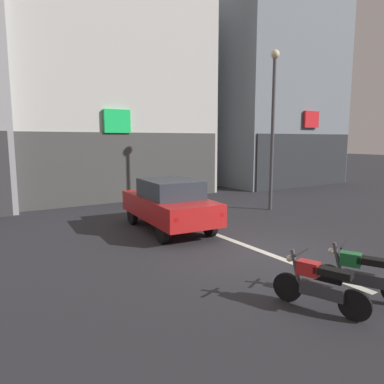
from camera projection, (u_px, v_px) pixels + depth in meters
ground_plane at (264, 252)px, 9.31m from camera, size 120.00×120.00×0.00m
lane_centre_line at (157, 213)px, 14.31m from camera, size 0.20×18.00×0.01m
building_mid_block at (94, 75)px, 19.02m from camera, size 10.90×7.57×12.57m
building_far_right at (255, 96)px, 25.14m from camera, size 8.30×9.50×11.73m
car_red_crossing_near at (169, 203)px, 11.46m from camera, size 2.09×4.23×1.64m
street_lamp at (273, 114)px, 14.38m from camera, size 0.36×0.36×6.36m
motorcycle_red_row_leftmost at (319, 284)px, 6.10m from camera, size 0.68×1.60×0.98m
motorcycle_green_row_left_mid at (361, 274)px, 6.59m from camera, size 0.81×1.53×0.98m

